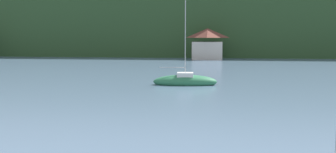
# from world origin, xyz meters

# --- Properties ---
(wooded_hillside) EXTENTS (352.00, 57.66, 37.21)m
(wooded_hillside) POSITION_xyz_m (21.81, 137.56, 7.18)
(wooded_hillside) COLOR #2D4C28
(wooded_hillside) RESTS_ON ground_plane
(shore_building_westcentral) EXTENTS (6.76, 6.12, 6.73)m
(shore_building_westcentral) POSITION_xyz_m (0.00, 99.48, 3.32)
(shore_building_westcentral) COLOR beige
(shore_building_westcentral) RESTS_ON ground_plane
(sailboat_far_3) EXTENTS (6.62, 2.69, 9.92)m
(sailboat_far_3) POSITION_xyz_m (-0.67, 53.74, 0.37)
(sailboat_far_3) COLOR #2D754C
(sailboat_far_3) RESTS_ON ground_plane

